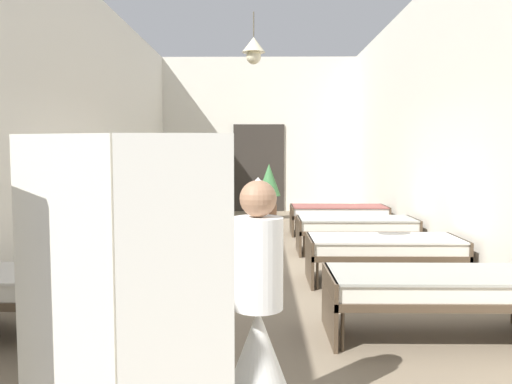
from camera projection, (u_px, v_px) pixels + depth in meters
ground_plane at (256, 269)px, 7.43m from camera, size 5.91×14.43×0.10m
room_shell at (257, 123)px, 8.49m from camera, size 5.71×14.03×4.23m
bed_left_row_0 at (73, 287)px, 4.56m from camera, size 1.90×0.84×0.57m
bed_right_row_0 at (435, 288)px, 4.53m from camera, size 1.90×0.84×0.57m
bed_left_row_1 at (128, 247)px, 6.46m from camera, size 1.90×0.84×0.57m
bed_right_row_1 at (384, 248)px, 6.42m from camera, size 1.90×0.84×0.57m
bed_left_row_2 at (159, 226)px, 8.35m from camera, size 1.90×0.84×0.57m
bed_right_row_2 at (356, 226)px, 8.32m from camera, size 1.90×0.84×0.57m
bed_left_row_3 at (178, 212)px, 10.25m from camera, size 1.90×0.84×0.57m
bed_right_row_3 at (338, 212)px, 10.21m from camera, size 1.90×0.84×0.57m
nurse_near_aisle at (258, 336)px, 3.08m from camera, size 0.52×0.52×1.49m
potted_plant at (269, 185)px, 12.52m from camera, size 0.57×0.57×1.35m
privacy_screen at (63, 366)px, 1.88m from camera, size 1.24×0.25×1.70m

